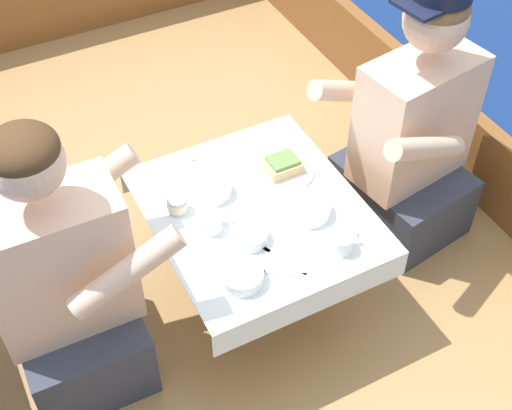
{
  "coord_description": "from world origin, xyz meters",
  "views": [
    {
      "loc": [
        -0.72,
        -1.44,
        2.27
      ],
      "look_at": [
        0.0,
        -0.05,
        0.65
      ],
      "focal_mm": 50.0,
      "sensor_mm": 36.0,
      "label": 1
    }
  ],
  "objects_px": {
    "tin_can": "(177,204)",
    "person_port": "(66,286)",
    "person_starboard": "(410,139)",
    "sandwich": "(283,164)",
    "coffee_cup_port": "(210,222)",
    "coffee_cup_starboard": "(342,243)"
  },
  "relations": [
    {
      "from": "coffee_cup_port",
      "to": "tin_can",
      "type": "xyz_separation_m",
      "value": [
        -0.06,
        0.12,
        -0.0
      ]
    },
    {
      "from": "coffee_cup_port",
      "to": "coffee_cup_starboard",
      "type": "relative_size",
      "value": 1.07
    },
    {
      "from": "person_starboard",
      "to": "tin_can",
      "type": "height_order",
      "value": "person_starboard"
    },
    {
      "from": "person_starboard",
      "to": "coffee_cup_starboard",
      "type": "bearing_deg",
      "value": 23.79
    },
    {
      "from": "tin_can",
      "to": "coffee_cup_port",
      "type": "bearing_deg",
      "value": -62.04
    },
    {
      "from": "tin_can",
      "to": "person_port",
      "type": "bearing_deg",
      "value": -162.87
    },
    {
      "from": "sandwich",
      "to": "coffee_cup_port",
      "type": "distance_m",
      "value": 0.34
    },
    {
      "from": "person_starboard",
      "to": "tin_can",
      "type": "xyz_separation_m",
      "value": [
        -0.85,
        0.07,
        0.01
      ]
    },
    {
      "from": "person_port",
      "to": "coffee_cup_starboard",
      "type": "height_order",
      "value": "person_port"
    },
    {
      "from": "person_port",
      "to": "tin_can",
      "type": "distance_m",
      "value": 0.42
    },
    {
      "from": "person_starboard",
      "to": "coffee_cup_port",
      "type": "distance_m",
      "value": 0.79
    },
    {
      "from": "sandwich",
      "to": "coffee_cup_starboard",
      "type": "distance_m",
      "value": 0.38
    },
    {
      "from": "coffee_cup_port",
      "to": "tin_can",
      "type": "distance_m",
      "value": 0.13
    },
    {
      "from": "tin_can",
      "to": "person_starboard",
      "type": "bearing_deg",
      "value": -4.79
    },
    {
      "from": "person_port",
      "to": "coffee_cup_starboard",
      "type": "distance_m",
      "value": 0.82
    },
    {
      "from": "sandwich",
      "to": "tin_can",
      "type": "bearing_deg",
      "value": -179.27
    },
    {
      "from": "sandwich",
      "to": "coffee_cup_port",
      "type": "xyz_separation_m",
      "value": [
        -0.32,
        -0.12,
        -0.0
      ]
    },
    {
      "from": "sandwich",
      "to": "coffee_cup_port",
      "type": "relative_size",
      "value": 1.09
    },
    {
      "from": "coffee_cup_port",
      "to": "tin_can",
      "type": "relative_size",
      "value": 1.58
    },
    {
      "from": "coffee_cup_port",
      "to": "person_starboard",
      "type": "bearing_deg",
      "value": 3.26
    },
    {
      "from": "person_starboard",
      "to": "sandwich",
      "type": "xyz_separation_m",
      "value": [
        -0.47,
        0.08,
        0.02
      ]
    },
    {
      "from": "sandwich",
      "to": "coffee_cup_port",
      "type": "bearing_deg",
      "value": -159.33
    }
  ]
}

